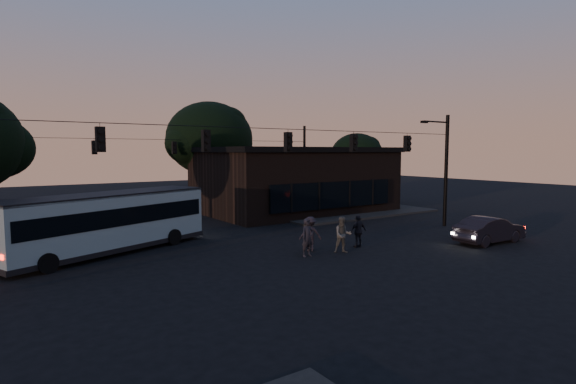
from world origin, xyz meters
TOP-DOWN VIEW (x-y plane):
  - ground at (0.00, 0.00)m, footprint 120.00×120.00m
  - sidewalk_far_right at (12.00, 14.00)m, footprint 14.00×10.00m
  - building at (9.00, 15.97)m, footprint 15.40×10.41m
  - tree_behind at (4.00, 22.00)m, footprint 7.60×7.60m
  - tree_right at (18.00, 18.00)m, footprint 5.20×5.20m
  - signal_rig_near at (0.00, 4.00)m, footprint 26.24×0.30m
  - signal_rig_far at (0.00, 20.00)m, footprint 26.24×0.30m
  - bus at (-7.84, 8.43)m, footprint 10.85×6.25m
  - car at (10.20, -0.97)m, footprint 4.55×1.81m
  - pedestrian_a at (-0.08, 2.23)m, footprint 0.69×0.48m
  - pedestrian_b at (1.85, 1.84)m, footprint 1.12×1.04m
  - pedestrian_c at (3.37, 2.32)m, footprint 1.02×0.44m
  - pedestrian_d at (0.76, 3.09)m, footprint 1.32×1.15m

SIDE VIEW (x-z plane):
  - ground at x=0.00m, z-range 0.00..0.00m
  - sidewalk_far_right at x=12.00m, z-range 0.00..0.15m
  - car at x=10.20m, z-range 0.00..1.47m
  - pedestrian_c at x=3.37m, z-range 0.00..1.73m
  - pedestrian_d at x=0.76m, z-range 0.00..1.77m
  - pedestrian_b at x=1.85m, z-range 0.00..1.83m
  - pedestrian_a at x=-0.08m, z-range 0.00..1.84m
  - bus at x=-7.84m, z-range 0.18..3.19m
  - building at x=9.00m, z-range 0.01..5.41m
  - signal_rig_far at x=0.00m, z-range 0.45..7.95m
  - signal_rig_near at x=0.00m, z-range 0.70..8.20m
  - tree_right at x=18.00m, z-range 1.20..8.06m
  - tree_behind at x=4.00m, z-range 1.48..10.91m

